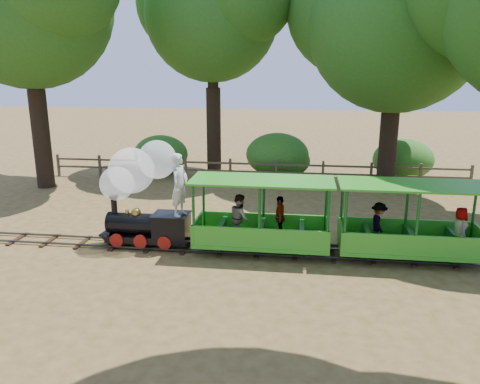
# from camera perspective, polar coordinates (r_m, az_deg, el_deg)

# --- Properties ---
(ground) EXTENTS (90.00, 90.00, 0.00)m
(ground) POSITION_cam_1_polar(r_m,az_deg,el_deg) (12.89, -2.29, -7.12)
(ground) COLOR olive
(ground) RESTS_ON ground
(track) EXTENTS (22.00, 1.00, 0.10)m
(track) POSITION_cam_1_polar(r_m,az_deg,el_deg) (12.86, -2.30, -6.84)
(track) COLOR #3F3D3A
(track) RESTS_ON ground
(locomotive) EXTENTS (2.72, 1.24, 3.03)m
(locomotive) POSITION_cam_1_polar(r_m,az_deg,el_deg) (12.97, -11.98, 0.65)
(locomotive) COLOR black
(locomotive) RESTS_ON ground
(carriage_front) EXTENTS (3.72, 1.52, 1.93)m
(carriage_front) POSITION_cam_1_polar(r_m,az_deg,el_deg) (12.46, 2.40, -3.93)
(carriage_front) COLOR green
(carriage_front) RESTS_ON track
(carriage_rear) EXTENTS (3.72, 1.52, 1.93)m
(carriage_rear) POSITION_cam_1_polar(r_m,az_deg,el_deg) (12.74, 20.01, -4.52)
(carriage_rear) COLOR green
(carriage_rear) RESTS_ON track
(oak_nc) EXTENTS (7.33, 6.45, 10.03)m
(oak_nc) POSITION_cam_1_polar(r_m,az_deg,el_deg) (21.88, -3.48, 21.60)
(oak_nc) COLOR #2D2116
(oak_nc) RESTS_ON ground
(oak_ne) EXTENTS (8.51, 7.49, 9.90)m
(oak_ne) POSITION_cam_1_polar(r_m,az_deg,el_deg) (19.74, 18.63, 20.05)
(oak_ne) COLOR #2D2116
(oak_ne) RESTS_ON ground
(fence) EXTENTS (18.10, 0.10, 1.00)m
(fence) POSITION_cam_1_polar(r_m,az_deg,el_deg) (20.32, 1.59, 2.83)
(fence) COLOR brown
(fence) RESTS_ON ground
(shrub_west) EXTENTS (2.57, 1.98, 1.78)m
(shrub_west) POSITION_cam_1_polar(r_m,az_deg,el_deg) (22.43, -9.62, 4.59)
(shrub_west) COLOR #2D6B1E
(shrub_west) RESTS_ON ground
(shrub_mid_w) EXTENTS (2.87, 2.21, 1.99)m
(shrub_mid_w) POSITION_cam_1_polar(r_m,az_deg,el_deg) (21.44, 4.56, 4.56)
(shrub_mid_w) COLOR #2D6B1E
(shrub_mid_w) RESTS_ON ground
(shrub_mid_e) EXTENTS (2.09, 1.61, 1.45)m
(shrub_mid_e) POSITION_cam_1_polar(r_m,az_deg,el_deg) (21.47, 5.77, 3.81)
(shrub_mid_e) COLOR #2D6B1E
(shrub_mid_e) RESTS_ON ground
(shrub_east) EXTENTS (2.65, 2.03, 1.83)m
(shrub_east) POSITION_cam_1_polar(r_m,az_deg,el_deg) (21.87, 19.27, 3.77)
(shrub_east) COLOR #2D6B1E
(shrub_east) RESTS_ON ground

